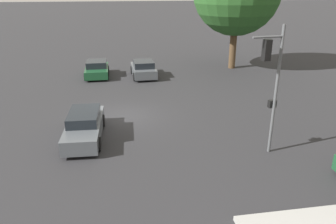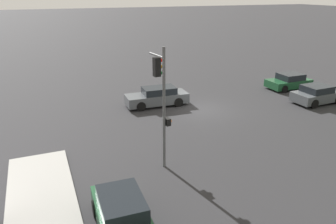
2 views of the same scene
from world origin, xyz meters
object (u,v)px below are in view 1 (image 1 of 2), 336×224
crossing_car_1 (97,69)px  crossing_car_0 (143,69)px  traffic_signal (271,75)px  crossing_car_2 (84,126)px

crossing_car_1 → crossing_car_0: bearing=79.4°
crossing_car_1 → traffic_signal: bearing=28.6°
crossing_car_0 → crossing_car_2: size_ratio=0.84×
crossing_car_1 → crossing_car_2: size_ratio=0.81×
crossing_car_1 → crossing_car_2: bearing=-0.6°
traffic_signal → crossing_car_0: traffic_signal is taller
crossing_car_2 → crossing_car_1: bearing=-178.0°
traffic_signal → crossing_car_2: (-2.95, -8.53, -3.12)m
crossing_car_0 → crossing_car_1: size_ratio=1.03×
traffic_signal → crossing_car_1: size_ratio=1.54×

